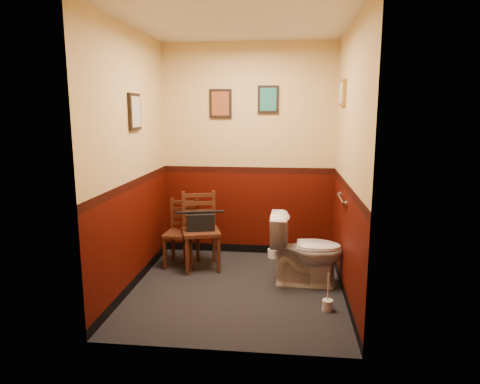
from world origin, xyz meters
name	(u,v)px	position (x,y,z in m)	size (l,w,h in m)	color
floor	(237,289)	(0.00, 0.00, 0.00)	(2.20, 2.40, 0.00)	black
ceiling	(237,21)	(0.00, 0.00, 2.70)	(2.20, 2.40, 0.00)	silver
wall_back	(248,151)	(0.00, 1.20, 1.35)	(2.20, 2.70, 0.00)	#3C0A03
wall_front	(218,182)	(0.00, -1.20, 1.35)	(2.20, 2.70, 0.00)	#3C0A03
wall_left	(132,161)	(-1.10, 0.00, 1.35)	(2.40, 2.70, 0.00)	#3C0A03
wall_right	(349,164)	(1.10, 0.00, 1.35)	(2.40, 2.70, 0.00)	#3C0A03
grab_bar	(341,199)	(1.07, 0.25, 0.95)	(0.05, 0.56, 0.06)	silver
framed_print_back_a	(220,104)	(-0.35, 1.18, 1.95)	(0.28, 0.04, 0.36)	black
framed_print_back_b	(268,99)	(0.25, 1.18, 2.00)	(0.26, 0.04, 0.34)	black
framed_print_left	(135,112)	(-1.08, 0.10, 1.85)	(0.04, 0.30, 0.38)	black
framed_print_right	(342,93)	(1.08, 0.60, 2.05)	(0.04, 0.34, 0.28)	olive
toilet	(306,250)	(0.72, 0.22, 0.38)	(0.44, 0.78, 0.77)	white
toilet_brush	(328,304)	(0.91, -0.41, 0.06)	(0.10, 0.10, 0.37)	silver
chair_left	(182,233)	(-0.75, 0.65, 0.40)	(0.39, 0.39, 0.80)	#401F13
chair_right	(200,231)	(-0.51, 0.59, 0.46)	(0.53, 0.53, 0.91)	#401F13
handbag	(201,222)	(-0.50, 0.55, 0.58)	(0.35, 0.23, 0.23)	black
tp_stack	(278,251)	(0.40, 1.03, 0.09)	(0.26, 0.13, 0.22)	silver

